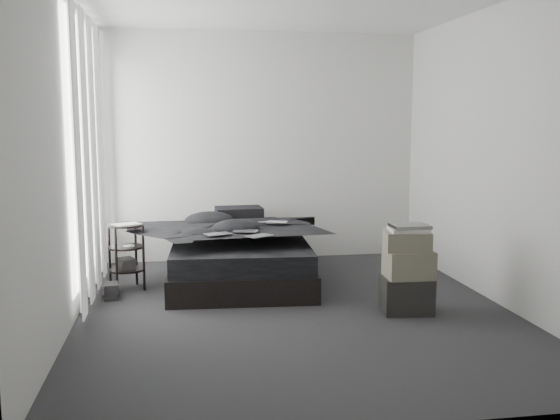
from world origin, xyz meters
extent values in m
cube|color=#2C2C2E|center=(0.00, 0.00, 0.00)|extent=(3.60, 4.20, 0.01)
cube|color=silver|center=(0.00, 2.10, 1.30)|extent=(3.60, 0.01, 2.60)
cube|color=silver|center=(0.00, -2.10, 1.30)|extent=(3.60, 0.01, 2.60)
cube|color=silver|center=(-1.80, 0.00, 1.30)|extent=(0.01, 4.20, 2.60)
cube|color=silver|center=(1.80, 0.00, 1.30)|extent=(0.01, 4.20, 2.60)
cube|color=white|center=(-1.78, 0.90, 1.35)|extent=(0.02, 2.00, 2.30)
cube|color=white|center=(-1.73, 0.90, 1.28)|extent=(0.06, 2.12, 2.48)
cube|color=black|center=(-0.37, 1.02, 0.12)|extent=(1.45, 1.85, 0.24)
cube|color=black|center=(-0.37, 1.02, 0.34)|extent=(1.40, 1.80, 0.19)
imported|color=black|center=(-0.37, 0.98, 0.53)|extent=(1.40, 1.59, 0.21)
cube|color=black|center=(-0.37, 1.71, 0.49)|extent=(0.56, 0.39, 0.12)
cube|color=black|center=(-0.31, 1.69, 0.61)|extent=(0.51, 0.37, 0.11)
imported|color=silver|center=(-0.04, 1.04, 0.65)|extent=(0.33, 0.27, 0.02)
cube|color=black|center=(-0.61, 0.56, 0.64)|extent=(0.26, 0.21, 0.01)
cube|color=black|center=(-0.35, 0.67, 0.65)|extent=(0.26, 0.20, 0.01)
cube|color=black|center=(-0.25, 0.41, 0.65)|extent=(0.27, 0.24, 0.01)
cylinder|color=black|center=(-1.46, 0.93, 0.31)|extent=(0.43, 0.43, 0.62)
cube|color=white|center=(-1.45, 0.92, 0.63)|extent=(0.30, 0.27, 0.01)
cube|color=black|center=(-1.58, 0.62, 0.07)|extent=(0.14, 0.20, 0.13)
cube|color=black|center=(0.91, -0.20, 0.15)|extent=(0.44, 0.36, 0.30)
cube|color=#6E6957|center=(0.92, -0.21, 0.42)|extent=(0.39, 0.32, 0.23)
cube|color=#6E6957|center=(0.91, -0.20, 0.61)|extent=(0.41, 0.35, 0.16)
cube|color=silver|center=(0.91, -0.20, 0.71)|extent=(0.34, 0.28, 0.03)
cube|color=silver|center=(0.92, -0.21, 0.74)|extent=(0.30, 0.24, 0.03)
camera|label=1|loc=(-0.95, -5.04, 1.59)|focal=40.00mm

